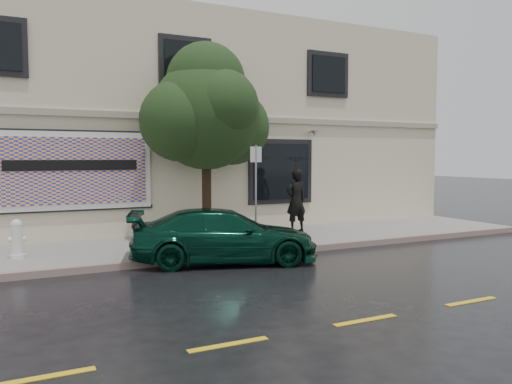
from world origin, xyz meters
name	(u,v)px	position (x,y,z in m)	size (l,w,h in m)	color
ground	(260,272)	(0.00, 0.00, 0.00)	(90.00, 90.00, 0.00)	black
sidewalk	(207,244)	(0.00, 3.25, 0.07)	(20.00, 3.50, 0.15)	gray
curb	(232,256)	(0.00, 1.50, 0.07)	(20.00, 0.18, 0.16)	slate
road_marking	(366,320)	(0.00, -3.50, 0.01)	(19.00, 0.12, 0.01)	gold
building	(152,128)	(0.00, 9.00, 3.50)	(20.00, 8.12, 7.00)	beige
billboard	(73,171)	(-3.20, 4.92, 2.05)	(4.30, 0.16, 2.20)	white
car	(224,236)	(-0.33, 1.20, 0.62)	(1.87, 4.24, 1.24)	#083122
pedestrian	(296,201)	(3.03, 3.67, 1.10)	(0.70, 0.46, 1.91)	black
umbrella	(296,158)	(3.03, 3.67, 2.39)	(0.89, 0.89, 0.65)	black
street_tree	(206,115)	(0.27, 3.98, 3.58)	(3.07, 3.07, 4.98)	#332516
fire_hydrant	(17,239)	(-4.61, 3.00, 0.58)	(0.36, 0.34, 0.88)	silver
sign_pole	(256,184)	(1.23, 2.77, 1.70)	(0.32, 0.06, 2.59)	gray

